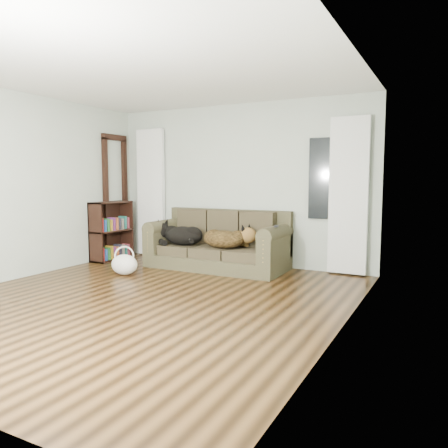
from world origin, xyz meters
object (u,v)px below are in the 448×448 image
at_px(sofa, 217,240).
at_px(dog_shepherd, 227,239).
at_px(tote_bag, 124,264).
at_px(dog_black_lab, 181,236).
at_px(bookshelf, 112,231).

height_order(sofa, dog_shepherd, sofa).
bearing_deg(dog_shepherd, tote_bag, 40.28).
height_order(sofa, tote_bag, sofa).
bearing_deg(dog_shepherd, dog_black_lab, 2.49).
distance_m(sofa, bookshelf, 1.99).
height_order(dog_shepherd, bookshelf, bookshelf).
bearing_deg(bookshelf, tote_bag, -47.24).
bearing_deg(bookshelf, dog_black_lab, -3.76).
xyz_separation_m(dog_black_lab, dog_shepherd, (0.82, 0.01, 0.01)).
distance_m(tote_bag, bookshelf, 1.37).
bearing_deg(dog_black_lab, sofa, 23.50).
relative_size(dog_shepherd, bookshelf, 0.67).
xyz_separation_m(sofa, dog_shepherd, (0.23, -0.10, 0.04)).
xyz_separation_m(sofa, bookshelf, (-1.98, -0.18, 0.05)).
relative_size(dog_black_lab, dog_shepherd, 1.05).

